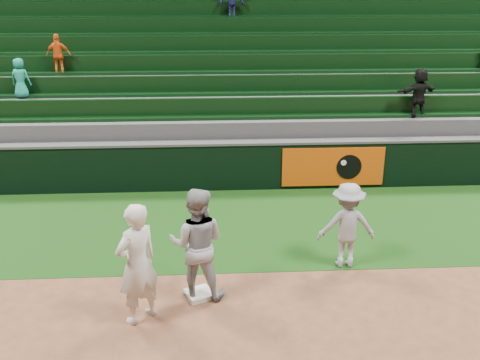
% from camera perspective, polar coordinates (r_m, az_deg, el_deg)
% --- Properties ---
extents(ground, '(70.00, 70.00, 0.00)m').
position_cam_1_polar(ground, '(9.13, -2.28, -12.83)').
color(ground, brown).
rests_on(ground, ground).
extents(foul_grass, '(36.00, 4.20, 0.01)m').
position_cam_1_polar(foul_grass, '(11.76, -2.55, -4.78)').
color(foul_grass, '#11350D').
rests_on(foul_grass, ground).
extents(first_base, '(0.54, 0.54, 0.09)m').
position_cam_1_polar(first_base, '(9.25, -4.38, -12.06)').
color(first_base, white).
rests_on(first_base, ground).
extents(first_baseman, '(0.85, 0.83, 1.97)m').
position_cam_1_polar(first_baseman, '(8.35, -10.93, -8.78)').
color(first_baseman, silver).
rests_on(first_baseman, ground).
extents(baserunner, '(1.03, 0.85, 1.93)m').
position_cam_1_polar(baserunner, '(8.85, -4.61, -6.79)').
color(baserunner, '#999BA3').
rests_on(baserunner, ground).
extents(base_coach, '(1.06, 0.61, 1.63)m').
position_cam_1_polar(base_coach, '(9.99, 11.33, -4.76)').
color(base_coach, '#9B9DA8').
rests_on(base_coach, foul_grass).
extents(field_wall, '(36.00, 0.45, 1.25)m').
position_cam_1_polar(field_wall, '(13.56, -2.61, 1.58)').
color(field_wall, black).
rests_on(field_wall, ground).
extents(stadium_seating, '(36.00, 5.95, 5.13)m').
position_cam_1_polar(stadium_seating, '(16.93, -2.92, 9.13)').
color(stadium_seating, '#3D3D40').
rests_on(stadium_seating, ground).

